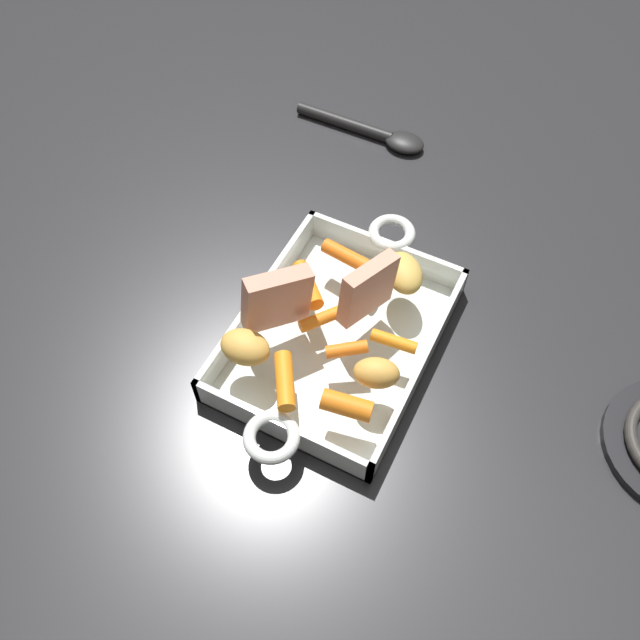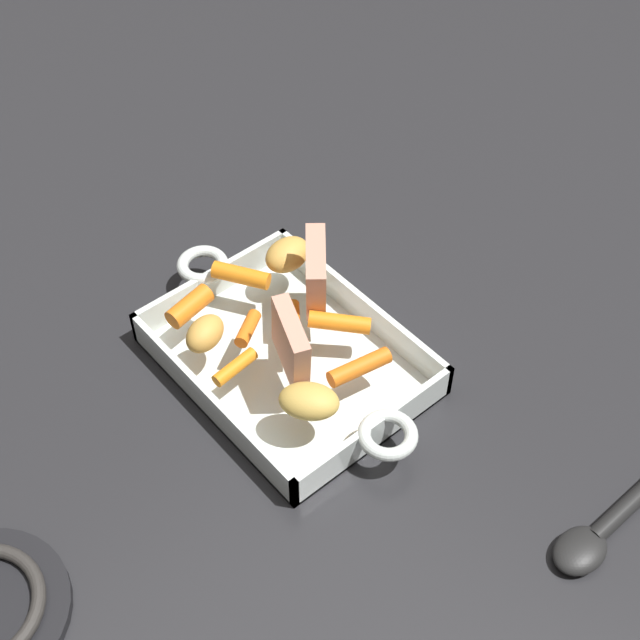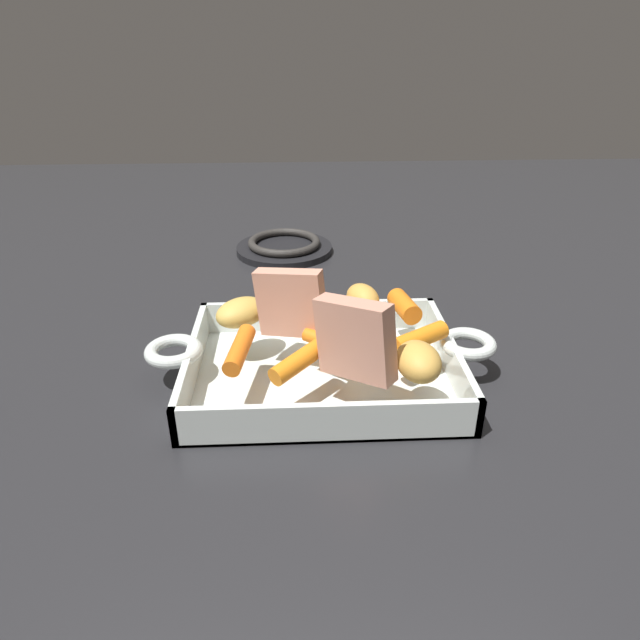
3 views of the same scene
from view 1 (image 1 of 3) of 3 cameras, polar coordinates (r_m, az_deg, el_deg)
ground_plane at (r=0.81m, az=1.48°, el=-1.94°), size 2.25×2.25×0.00m
roasting_dish at (r=0.79m, az=1.50°, el=-1.39°), size 0.38×0.22×0.05m
roast_slice_thin at (r=0.74m, az=-3.74°, el=1.79°), size 0.08×0.07×0.09m
roast_slice_outer at (r=0.75m, az=4.12°, el=2.67°), size 0.08×0.05×0.08m
baby_carrot_northwest at (r=0.70m, az=2.32°, el=-7.35°), size 0.03×0.06×0.02m
baby_carrot_southwest at (r=0.81m, az=2.46°, el=5.42°), size 0.03×0.07×0.02m
baby_carrot_southeast at (r=0.79m, az=-1.06°, el=3.05°), size 0.06×0.06×0.03m
baby_carrot_short at (r=0.74m, az=2.31°, el=-2.53°), size 0.04×0.05×0.02m
baby_carrot_long at (r=0.75m, az=6.21°, el=-2.11°), size 0.02×0.05×0.02m
baby_carrot_center_left at (r=0.76m, az=0.37°, el=0.21°), size 0.06×0.05×0.01m
baby_carrot_northeast at (r=0.72m, az=-3.04°, el=-5.24°), size 0.07×0.05×0.02m
potato_corner at (r=0.80m, az=7.21°, el=4.04°), size 0.07×0.07×0.03m
potato_golden_large at (r=0.73m, az=-6.45°, el=-2.33°), size 0.05×0.06×0.03m
potato_near_roast at (r=0.72m, az=4.88°, el=-4.56°), size 0.05×0.06×0.03m
serving_spoon at (r=1.04m, az=4.65°, el=15.78°), size 0.04×0.21×0.02m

